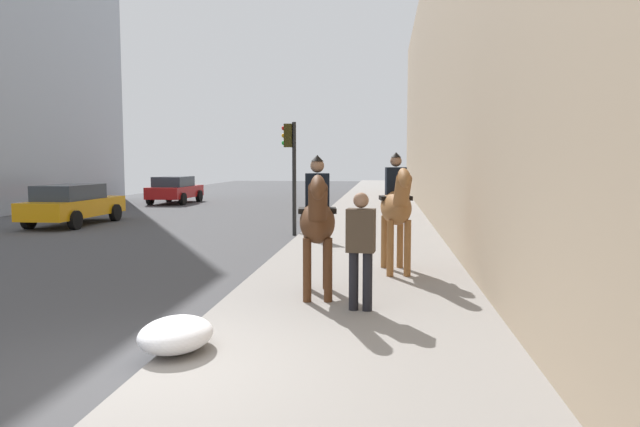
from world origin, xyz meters
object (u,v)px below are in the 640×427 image
at_px(mounted_horse_far, 396,206).
at_px(car_near_lane, 73,204).
at_px(traffic_light_near_curb, 291,159).
at_px(car_mid_lane, 175,189).
at_px(pedestrian_greeting, 361,243).
at_px(mounted_horse_near, 317,220).

distance_m(mounted_horse_far, car_near_lane, 13.95).
bearing_deg(traffic_light_near_curb, car_mid_lane, 33.08).
distance_m(mounted_horse_far, pedestrian_greeting, 3.03).
relative_size(pedestrian_greeting, car_mid_lane, 0.41).
bearing_deg(traffic_light_near_curb, pedestrian_greeting, -165.03).
distance_m(pedestrian_greeting, car_mid_lane, 24.52).
bearing_deg(pedestrian_greeting, mounted_horse_near, 47.29).
height_order(mounted_horse_far, car_mid_lane, mounted_horse_far).
distance_m(car_mid_lane, traffic_light_near_curb, 15.31).
xyz_separation_m(mounted_horse_near, traffic_light_near_curb, (8.43, 1.76, 0.97)).
relative_size(mounted_horse_far, traffic_light_near_curb, 0.68).
distance_m(mounted_horse_far, car_mid_lane, 22.19).
distance_m(mounted_horse_far, traffic_light_near_curb, 7.04).
height_order(car_mid_lane, traffic_light_near_curb, traffic_light_near_curb).
xyz_separation_m(mounted_horse_far, pedestrian_greeting, (-2.96, 0.56, -0.32)).
distance_m(pedestrian_greeting, car_near_lane, 15.50).
height_order(car_near_lane, traffic_light_near_curb, traffic_light_near_curb).
bearing_deg(mounted_horse_far, car_near_lane, -133.94).
bearing_deg(mounted_horse_near, mounted_horse_far, 142.15).
bearing_deg(car_near_lane, car_mid_lane, 1.97).
xyz_separation_m(mounted_horse_near, car_mid_lane, (21.20, 10.07, -0.59)).
distance_m(mounted_horse_near, mounted_horse_far, 2.50).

